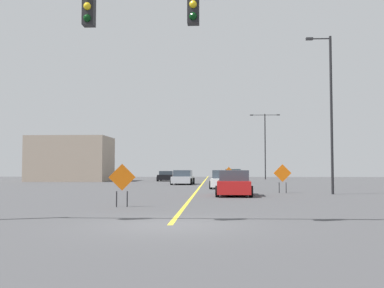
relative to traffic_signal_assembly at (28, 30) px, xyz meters
name	(u,v)px	position (x,y,z in m)	size (l,w,h in m)	color
ground	(170,225)	(4.21, 0.02, -5.69)	(138.74, 138.74, 0.00)	#444447
road_centre_stripe	(204,182)	(4.21, 38.56, -5.68)	(0.16, 77.08, 0.01)	yellow
traffic_signal_assembly	(28,30)	(0.00, 0.00, 0.00)	(12.38, 0.44, 7.45)	gray
street_lamp_far_right	(330,108)	(12.69, 15.44, -0.33)	(1.59, 0.24, 9.92)	black
street_lamp_near_left	(265,141)	(12.69, 51.38, -0.17)	(4.25, 0.24, 9.36)	black
construction_sign_left_shoulder	(283,175)	(9.88, 16.61, -4.50)	(1.16, 0.08, 1.87)	orange
construction_sign_median_far	(122,180)	(1.61, 5.86, -4.55)	(1.11, 0.28, 1.80)	orange
construction_sign_right_lane	(229,174)	(6.80, 28.92, -4.61)	(1.10, 0.20, 1.72)	orange
car_green_mid	(233,176)	(7.46, 36.33, -4.99)	(2.05, 3.82, 1.51)	#196B38
car_silver_passing	(183,178)	(2.32, 31.70, -5.03)	(2.21, 4.40, 1.41)	#B7BABF
car_red_distant	(234,184)	(6.62, 13.71, -5.00)	(2.23, 4.29, 1.50)	red
car_black_approaching	(167,176)	(-0.53, 43.11, -5.08)	(2.10, 4.12, 1.25)	black
car_white_near	(224,180)	(6.21, 23.15, -5.03)	(2.31, 4.33, 1.45)	white
roadside_building_west	(71,159)	(-12.25, 41.62, -2.95)	(9.46, 6.52, 5.47)	gray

